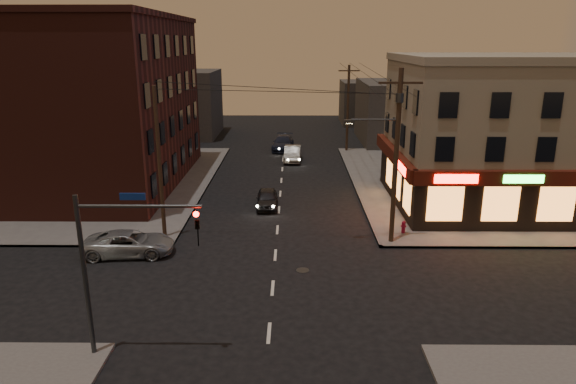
{
  "coord_description": "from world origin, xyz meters",
  "views": [
    {
      "loc": [
        0.95,
        -22.55,
        11.54
      ],
      "look_at": [
        0.7,
        5.66,
        3.2
      ],
      "focal_mm": 32.0,
      "sensor_mm": 36.0,
      "label": 1
    }
  ],
  "objects_px": {
    "sedan_far": "(283,143)",
    "fire_hydrant": "(403,226)",
    "suv_cross": "(129,243)",
    "sedan_mid": "(293,154)",
    "sedan_near": "(267,199)"
  },
  "relations": [
    {
      "from": "suv_cross",
      "to": "sedan_mid",
      "type": "distance_m",
      "value": 25.17
    },
    {
      "from": "suv_cross",
      "to": "fire_hydrant",
      "type": "height_order",
      "value": "suv_cross"
    },
    {
      "from": "sedan_far",
      "to": "fire_hydrant",
      "type": "distance_m",
      "value": 26.94
    },
    {
      "from": "sedan_near",
      "to": "fire_hydrant",
      "type": "xyz_separation_m",
      "value": [
        8.66,
        -5.48,
        -0.07
      ]
    },
    {
      "from": "suv_cross",
      "to": "sedan_mid",
      "type": "height_order",
      "value": "sedan_mid"
    },
    {
      "from": "sedan_mid",
      "to": "fire_hydrant",
      "type": "relative_size",
      "value": 5.94
    },
    {
      "from": "suv_cross",
      "to": "fire_hydrant",
      "type": "bearing_deg",
      "value": -83.53
    },
    {
      "from": "suv_cross",
      "to": "sedan_near",
      "type": "distance_m",
      "value": 11.31
    },
    {
      "from": "sedan_mid",
      "to": "fire_hydrant",
      "type": "bearing_deg",
      "value": -68.82
    },
    {
      "from": "sedan_far",
      "to": "sedan_mid",
      "type": "bearing_deg",
      "value": -74.66
    },
    {
      "from": "suv_cross",
      "to": "fire_hydrant",
      "type": "distance_m",
      "value": 16.27
    },
    {
      "from": "suv_cross",
      "to": "sedan_mid",
      "type": "xyz_separation_m",
      "value": [
        9.12,
        23.46,
        0.07
      ]
    },
    {
      "from": "sedan_far",
      "to": "fire_hydrant",
      "type": "height_order",
      "value": "sedan_far"
    },
    {
      "from": "sedan_near",
      "to": "suv_cross",
      "type": "bearing_deg",
      "value": -131.96
    },
    {
      "from": "sedan_near",
      "to": "fire_hydrant",
      "type": "bearing_deg",
      "value": -34.12
    }
  ]
}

